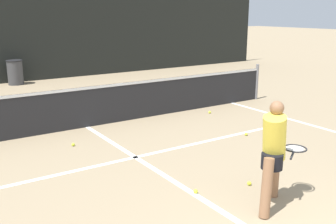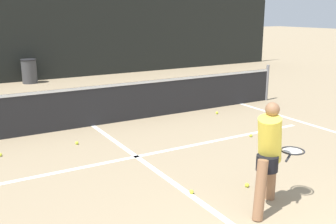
% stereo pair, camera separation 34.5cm
% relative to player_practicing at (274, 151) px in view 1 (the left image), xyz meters
% --- Properties ---
extents(court_service_line, '(8.25, 0.10, 0.01)m').
position_rel_player_practicing_xyz_m(court_service_line, '(-0.71, 2.64, -0.79)').
color(court_service_line, white).
rests_on(court_service_line, ground).
extents(court_center_mark, '(0.10, 6.49, 0.01)m').
position_rel_player_practicing_xyz_m(court_center_mark, '(-0.71, 1.74, -0.79)').
color(court_center_mark, white).
rests_on(court_center_mark, ground).
extents(court_sideline_right, '(0.10, 7.49, 0.01)m').
position_rel_player_practicing_xyz_m(court_sideline_right, '(3.80, 1.74, -0.79)').
color(court_sideline_right, white).
rests_on(court_sideline_right, ground).
extents(net, '(11.09, 0.09, 1.07)m').
position_rel_player_practicing_xyz_m(net, '(-0.71, 4.98, -0.29)').
color(net, slate).
rests_on(net, ground).
extents(fence_back, '(24.00, 0.06, 3.30)m').
position_rel_player_practicing_xyz_m(fence_back, '(-0.71, 12.10, 0.84)').
color(fence_back, black).
rests_on(fence_back, ground).
extents(player_practicing, '(1.19, 0.60, 1.48)m').
position_rel_player_practicing_xyz_m(player_practicing, '(0.00, 0.00, 0.00)').
color(player_practicing, '#8C6042').
rests_on(player_practicing, ground).
extents(tennis_ball_scattered_2, '(0.07, 0.07, 0.07)m').
position_rel_player_practicing_xyz_m(tennis_ball_scattered_2, '(0.20, 0.61, -0.76)').
color(tennis_ball_scattered_2, '#D1E033').
rests_on(tennis_ball_scattered_2, ground).
extents(tennis_ball_scattered_4, '(0.07, 0.07, 0.07)m').
position_rel_player_practicing_xyz_m(tennis_ball_scattered_4, '(1.94, 2.47, -0.76)').
color(tennis_ball_scattered_4, '#D1E033').
rests_on(tennis_ball_scattered_4, ground).
extents(tennis_ball_scattered_5, '(0.07, 0.07, 0.07)m').
position_rel_player_practicing_xyz_m(tennis_ball_scattered_5, '(-0.67, 0.84, -0.76)').
color(tennis_ball_scattered_5, '#D1E033').
rests_on(tennis_ball_scattered_5, ground).
extents(tennis_ball_scattered_6, '(0.07, 0.07, 0.07)m').
position_rel_player_practicing_xyz_m(tennis_ball_scattered_6, '(-1.45, 3.87, -0.76)').
color(tennis_ball_scattered_6, '#D1E033').
rests_on(tennis_ball_scattered_6, ground).
extents(tennis_ball_scattered_8, '(0.07, 0.07, 0.07)m').
position_rel_player_practicing_xyz_m(tennis_ball_scattered_8, '(2.49, 4.39, -0.76)').
color(tennis_ball_scattered_8, '#D1E033').
rests_on(tennis_ball_scattered_8, ground).
extents(trash_bin, '(0.57, 0.57, 0.90)m').
position_rel_player_practicing_xyz_m(trash_bin, '(-0.80, 11.59, -0.35)').
color(trash_bin, '#3F3F42').
rests_on(trash_bin, ground).
extents(parked_car, '(1.84, 4.55, 1.54)m').
position_rel_player_practicing_xyz_m(parked_car, '(3.58, 14.92, -0.15)').
color(parked_car, silver).
rests_on(parked_car, ground).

